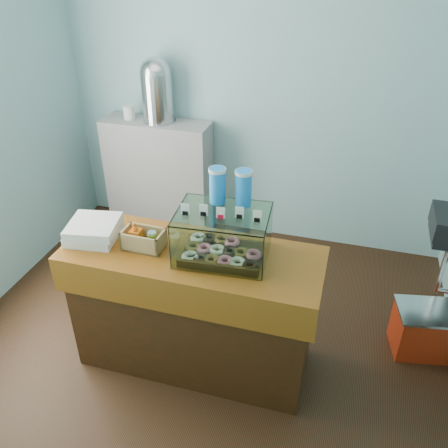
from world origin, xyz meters
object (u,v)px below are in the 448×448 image
(display_case, at_px, (223,231))
(coffee_urn, at_px, (157,88))
(red_cooler, at_px, (424,330))
(counter, at_px, (194,308))

(display_case, bearing_deg, coffee_urn, 120.12)
(coffee_urn, xyz_separation_m, red_cooler, (2.38, -1.07, -1.21))
(counter, distance_m, coffee_urn, 2.04)
(coffee_urn, distance_m, red_cooler, 2.88)
(coffee_urn, bearing_deg, counter, -61.42)
(counter, relative_size, red_cooler, 3.46)
(counter, xyz_separation_m, coffee_urn, (-0.87, 1.59, 0.94))
(display_case, relative_size, coffee_urn, 1.01)
(counter, distance_m, display_case, 0.63)
(coffee_urn, bearing_deg, red_cooler, -24.20)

